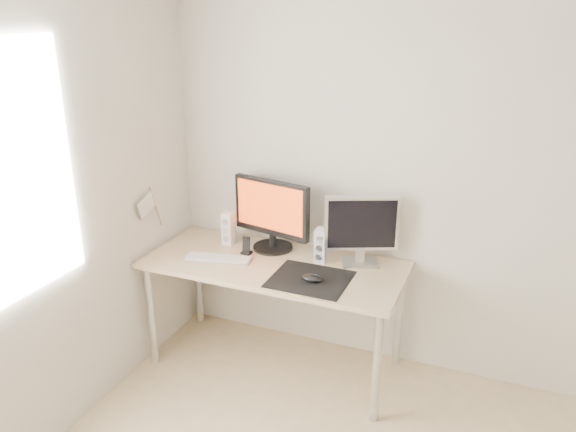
% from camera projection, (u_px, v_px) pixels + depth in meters
% --- Properties ---
extents(wall_back, '(3.50, 0.00, 3.50)m').
position_uv_depth(wall_back, '(445.00, 183.00, 3.27)').
color(wall_back, silver).
rests_on(wall_back, ground).
extents(mousepad, '(0.45, 0.40, 0.00)m').
position_uv_depth(mousepad, '(310.00, 279.00, 3.25)').
color(mousepad, black).
rests_on(mousepad, desk).
extents(mouse, '(0.12, 0.07, 0.04)m').
position_uv_depth(mouse, '(312.00, 278.00, 3.21)').
color(mouse, black).
rests_on(mouse, mousepad).
extents(desk, '(1.60, 0.70, 0.73)m').
position_uv_depth(desk, '(274.00, 274.00, 3.49)').
color(desk, '#D1B587').
rests_on(desk, ground).
extents(main_monitor, '(0.55, 0.31, 0.47)m').
position_uv_depth(main_monitor, '(272.00, 212.00, 3.58)').
color(main_monitor, black).
rests_on(main_monitor, desk).
extents(second_monitor, '(0.43, 0.24, 0.43)m').
position_uv_depth(second_monitor, '(361.00, 227.00, 3.37)').
color(second_monitor, '#BDBDBF').
rests_on(second_monitor, desk).
extents(speaker_left, '(0.07, 0.08, 0.22)m').
position_uv_depth(speaker_left, '(228.00, 228.00, 3.71)').
color(speaker_left, white).
rests_on(speaker_left, desk).
extents(speaker_right, '(0.07, 0.08, 0.22)m').
position_uv_depth(speaker_right, '(321.00, 246.00, 3.44)').
color(speaker_right, silver).
rests_on(speaker_right, desk).
extents(keyboard, '(0.43, 0.20, 0.02)m').
position_uv_depth(keyboard, '(218.00, 258.00, 3.51)').
color(keyboard, '#B7B7BA').
rests_on(keyboard, desk).
extents(phone_dock, '(0.06, 0.05, 0.11)m').
position_uv_depth(phone_dock, '(246.00, 249.00, 3.58)').
color(phone_dock, black).
rests_on(phone_dock, desk).
extents(pennant, '(0.01, 0.23, 0.29)m').
position_uv_depth(pennant, '(149.00, 205.00, 3.51)').
color(pennant, '#A57F54').
rests_on(pennant, wall_left).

